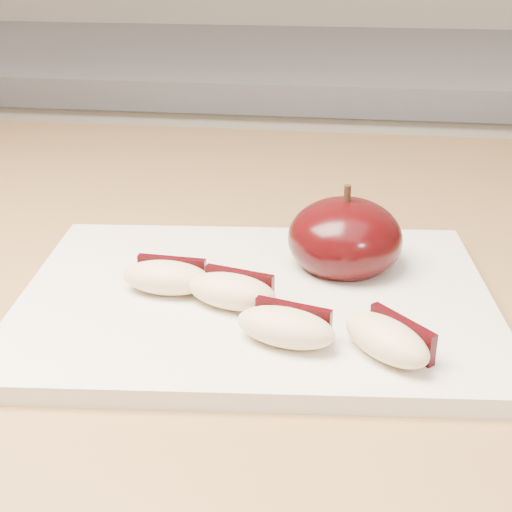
# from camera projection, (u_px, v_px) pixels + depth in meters

# --- Properties ---
(back_cabinet) EXTENTS (2.40, 0.62, 0.94)m
(back_cabinet) POSITION_uv_depth(u_px,v_px,m) (357.00, 303.00, 1.36)
(back_cabinet) COLOR silver
(back_cabinet) RESTS_ON ground
(cutting_board) EXTENTS (0.31, 0.24, 0.01)m
(cutting_board) POSITION_uv_depth(u_px,v_px,m) (256.00, 300.00, 0.45)
(cutting_board) COLOR silver
(cutting_board) RESTS_ON island_counter
(apple_half) EXTENTS (0.08, 0.08, 0.06)m
(apple_half) POSITION_uv_depth(u_px,v_px,m) (345.00, 238.00, 0.48)
(apple_half) COLOR black
(apple_half) RESTS_ON cutting_board
(apple_wedge_a) EXTENTS (0.06, 0.03, 0.02)m
(apple_wedge_a) POSITION_uv_depth(u_px,v_px,m) (167.00, 277.00, 0.44)
(apple_wedge_a) COLOR beige
(apple_wedge_a) RESTS_ON cutting_board
(apple_wedge_b) EXTENTS (0.06, 0.04, 0.02)m
(apple_wedge_b) POSITION_uv_depth(u_px,v_px,m) (233.00, 290.00, 0.43)
(apple_wedge_b) COLOR beige
(apple_wedge_b) RESTS_ON cutting_board
(apple_wedge_c) EXTENTS (0.06, 0.04, 0.02)m
(apple_wedge_c) POSITION_uv_depth(u_px,v_px,m) (287.00, 326.00, 0.39)
(apple_wedge_c) COLOR beige
(apple_wedge_c) RESTS_ON cutting_board
(apple_wedge_d) EXTENTS (0.06, 0.06, 0.02)m
(apple_wedge_d) POSITION_uv_depth(u_px,v_px,m) (388.00, 339.00, 0.38)
(apple_wedge_d) COLOR beige
(apple_wedge_d) RESTS_ON cutting_board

